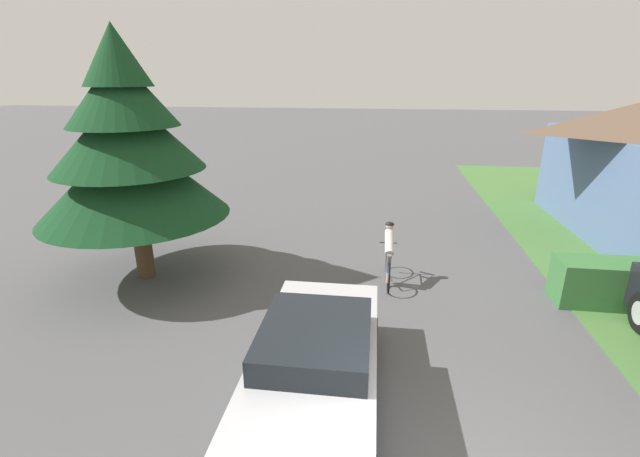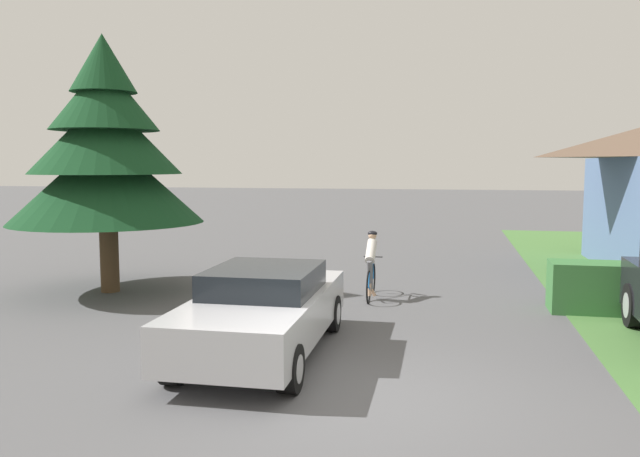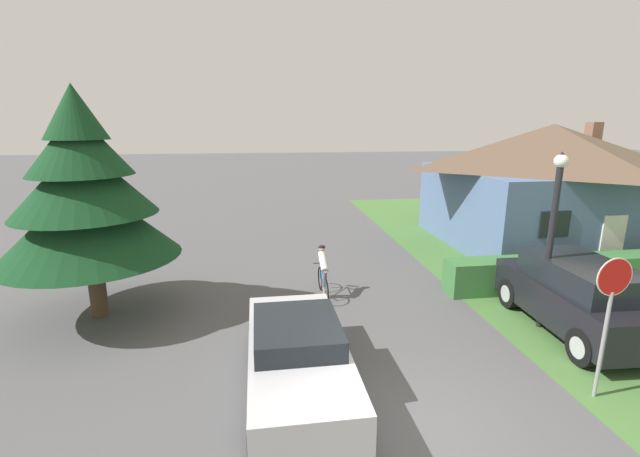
# 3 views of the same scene
# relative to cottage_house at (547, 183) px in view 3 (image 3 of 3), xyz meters

# --- Properties ---
(ground_plane) EXTENTS (140.00, 140.00, 0.00)m
(ground_plane) POSITION_rel_cottage_house_xyz_m (-9.69, -10.66, -2.61)
(ground_plane) COLOR #515154
(cottage_house) EXTENTS (9.03, 8.13, 5.12)m
(cottage_house) POSITION_rel_cottage_house_xyz_m (0.00, 0.00, 0.00)
(cottage_house) COLOR slate
(cottage_house) RESTS_ON ground
(hedge_row) EXTENTS (11.09, 0.90, 1.03)m
(hedge_row) POSITION_rel_cottage_house_xyz_m (-0.92, -5.02, -2.10)
(hedge_row) COLOR #387038
(hedge_row) RESTS_ON ground
(sedan_left_lane) EXTENTS (1.97, 4.63, 1.40)m
(sedan_left_lane) POSITION_rel_cottage_house_xyz_m (-11.38, -9.13, -1.90)
(sedan_left_lane) COLOR #BCBCC1
(sedan_left_lane) RESTS_ON ground
(cyclist) EXTENTS (0.44, 1.79, 1.53)m
(cyclist) POSITION_rel_cottage_house_xyz_m (-10.24, -4.61, -1.88)
(cyclist) COLOR black
(cyclist) RESTS_ON ground
(parked_suv_right) EXTENTS (2.07, 4.48, 1.86)m
(parked_suv_right) POSITION_rel_cottage_house_xyz_m (-4.37, -7.69, -1.67)
(parked_suv_right) COLOR black
(parked_suv_right) RESTS_ON ground
(stop_sign) EXTENTS (0.72, 0.07, 2.78)m
(stop_sign) POSITION_rel_cottage_house_xyz_m (-5.79, -10.17, -0.65)
(stop_sign) COLOR gray
(stop_sign) RESTS_ON ground
(street_lamp) EXTENTS (0.32, 0.32, 4.44)m
(street_lamp) POSITION_rel_cottage_house_xyz_m (-5.02, -7.36, 0.04)
(street_lamp) COLOR black
(street_lamp) RESTS_ON ground
(conifer_tall_near) EXTENTS (4.46, 4.46, 6.02)m
(conifer_tall_near) POSITION_rel_cottage_house_xyz_m (-16.43, -5.15, 0.72)
(conifer_tall_near) COLOR #4C3823
(conifer_tall_near) RESTS_ON ground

